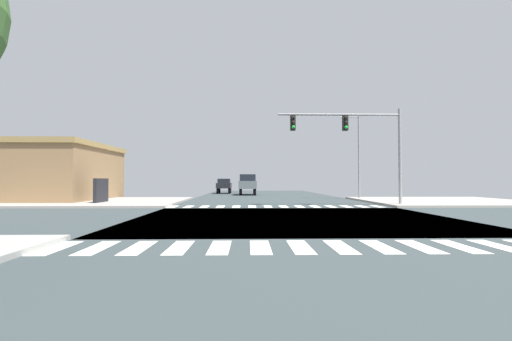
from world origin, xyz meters
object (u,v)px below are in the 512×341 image
(traffic_signal_mast, at_px, (352,133))
(street_lamp, at_px, (356,149))
(pickup_crossing_2, at_px, (248,184))
(bank_building, at_px, (33,172))
(sedan_nearside_1, at_px, (224,185))

(traffic_signal_mast, distance_m, street_lamp, 9.40)
(pickup_crossing_2, bearing_deg, bank_building, 35.57)
(traffic_signal_mast, relative_size, pickup_crossing_2, 1.58)
(traffic_signal_mast, bearing_deg, street_lamp, 72.14)
(pickup_crossing_2, bearing_deg, sedan_nearside_1, -59.64)
(street_lamp, xyz_separation_m, sedan_nearside_1, (-12.63, 15.22, -3.38))
(sedan_nearside_1, bearing_deg, traffic_signal_mast, 111.97)
(street_lamp, distance_m, bank_building, 27.20)
(bank_building, xyz_separation_m, pickup_crossing_2, (17.38, 12.43, -1.02))
(sedan_nearside_1, bearing_deg, street_lamp, 129.69)
(traffic_signal_mast, xyz_separation_m, pickup_crossing_2, (-6.75, 19.04, -3.46))
(traffic_signal_mast, relative_size, street_lamp, 1.09)
(street_lamp, relative_size, bank_building, 0.57)
(bank_building, bearing_deg, traffic_signal_mast, -15.34)
(bank_building, xyz_separation_m, sedan_nearside_1, (14.38, 17.55, -1.20))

